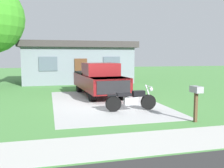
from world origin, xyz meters
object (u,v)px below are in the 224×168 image
at_px(neighbor_house, 77,62).
at_px(motorcycle, 132,100).
at_px(mailbox, 196,94).
at_px(pickup_truck, 98,79).

bearing_deg(neighbor_house, motorcycle, -86.15).
bearing_deg(neighbor_house, mailbox, -80.75).
xyz_separation_m(motorcycle, neighbor_house, (-0.85, 12.63, 1.32)).
relative_size(pickup_truck, mailbox, 4.56).
relative_size(motorcycle, neighbor_house, 0.23).
xyz_separation_m(pickup_truck, neighbor_house, (-0.32, 8.10, 0.84)).
xyz_separation_m(motorcycle, mailbox, (1.58, -2.28, 0.51)).
height_order(motorcycle, neighbor_house, neighbor_house).
distance_m(motorcycle, pickup_truck, 4.59).
distance_m(motorcycle, neighbor_house, 12.73).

